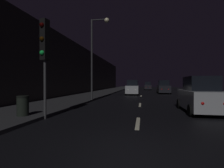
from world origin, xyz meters
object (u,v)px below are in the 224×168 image
(car_parked_right_far, at_px, (163,88))
(car_parked_right_near, at_px, (200,96))
(trash_bin_curbside, at_px, (23,106))
(car_approaching_headlights, at_px, (133,88))
(traffic_light_near_left, at_px, (45,47))
(car_distant_taillights, at_px, (148,86))
(streetlamp_overhead, at_px, (96,47))

(car_parked_right_far, height_order, car_parked_right_near, car_parked_right_far)
(trash_bin_curbside, distance_m, car_parked_right_near, 9.31)
(car_approaching_headlights, bearing_deg, traffic_light_near_left, -10.05)
(car_distant_taillights, height_order, car_parked_right_far, car_parked_right_far)
(car_distant_taillights, bearing_deg, car_parked_right_near, -176.27)
(car_distant_taillights, xyz_separation_m, car_parked_right_far, (2.01, -13.60, 0.07))
(streetlamp_overhead, bearing_deg, car_distant_taillights, 78.49)
(car_parked_right_far, bearing_deg, car_approaching_headlights, 123.42)
(streetlamp_overhead, bearing_deg, car_parked_right_far, 59.69)
(car_parked_right_near, bearing_deg, streetlamp_overhead, 57.70)
(streetlamp_overhead, height_order, car_parked_right_far, streetlamp_overhead)
(car_parked_right_far, bearing_deg, trash_bin_curbside, 157.07)
(trash_bin_curbside, bearing_deg, car_parked_right_near, 21.07)
(car_parked_right_near, bearing_deg, trash_bin_curbside, 111.07)
(trash_bin_curbside, bearing_deg, traffic_light_near_left, 10.43)
(car_parked_right_near, bearing_deg, car_parked_right_far, 0.00)
(traffic_light_near_left, height_order, car_parked_right_far, traffic_light_near_left)
(car_parked_right_near, bearing_deg, traffic_light_near_left, 112.36)
(traffic_light_near_left, bearing_deg, trash_bin_curbside, -69.93)
(traffic_light_near_left, bearing_deg, car_parked_right_near, 122.00)
(traffic_light_near_left, distance_m, car_parked_right_far, 21.87)
(traffic_light_near_left, bearing_deg, car_distant_taillights, -179.85)
(traffic_light_near_left, bearing_deg, car_parked_right_far, 168.94)
(car_distant_taillights, xyz_separation_m, car_parked_right_near, (2.01, -30.78, 0.06))
(car_approaching_headlights, bearing_deg, streetlamp_overhead, -15.96)
(car_parked_right_near, bearing_deg, car_approaching_headlights, 18.09)
(streetlamp_overhead, bearing_deg, traffic_light_near_left, -92.56)
(streetlamp_overhead, relative_size, car_parked_right_near, 1.86)
(streetlamp_overhead, xyz_separation_m, car_parked_right_near, (7.33, -4.64, -4.02))
(trash_bin_curbside, relative_size, car_approaching_headlights, 0.23)
(traffic_light_near_left, xyz_separation_m, car_parked_right_far, (7.68, 20.34, -2.40))
(car_parked_right_far, distance_m, car_parked_right_near, 17.18)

